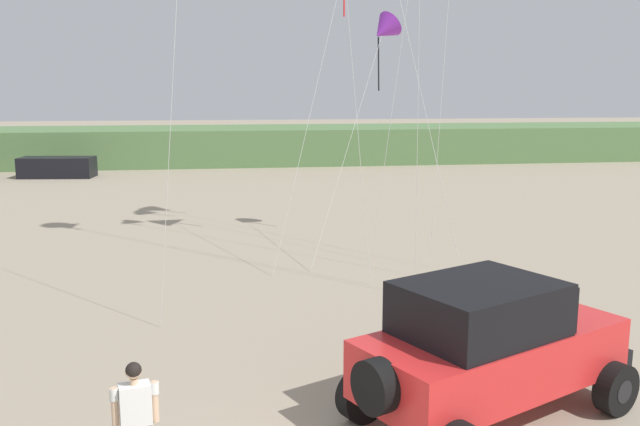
{
  "coord_description": "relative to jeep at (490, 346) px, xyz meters",
  "views": [
    {
      "loc": [
        -0.53,
        -7.25,
        5.11
      ],
      "look_at": [
        0.92,
        2.72,
        3.27
      ],
      "focal_mm": 38.02,
      "sensor_mm": 36.0,
      "label": 1
    }
  ],
  "objects": [
    {
      "name": "dune_ridge",
      "position": [
        1.24,
        39.34,
        0.03
      ],
      "size": [
        90.0,
        8.29,
        2.45
      ],
      "primitive_type": "cube",
      "color": "#567A47",
      "rests_on": "ground_plane"
    },
    {
      "name": "jeep",
      "position": [
        0.0,
        0.0,
        0.0
      ],
      "size": [
        5.0,
        4.01,
        2.26
      ],
      "color": "red",
      "rests_on": "ground_plane"
    },
    {
      "name": "person_watching",
      "position": [
        -5.23,
        -1.0,
        -0.26
      ],
      "size": [
        0.61,
        0.38,
        1.67
      ],
      "color": "#DBB28E",
      "rests_on": "ground_plane"
    },
    {
      "name": "distant_sedan",
      "position": [
        -13.64,
        32.02,
        -0.6
      ],
      "size": [
        4.35,
        2.12,
        1.2
      ],
      "primitive_type": "cube",
      "rotation": [
        0.0,
        0.0,
        -0.1
      ],
      "color": "black",
      "rests_on": "ground_plane"
    },
    {
      "name": "kite_pink_ribbon",
      "position": [
        1.35,
        13.0,
        5.83
      ],
      "size": [
        3.66,
        4.54,
        7.68
      ],
      "color": "purple",
      "rests_on": "ground_plane"
    }
  ]
}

